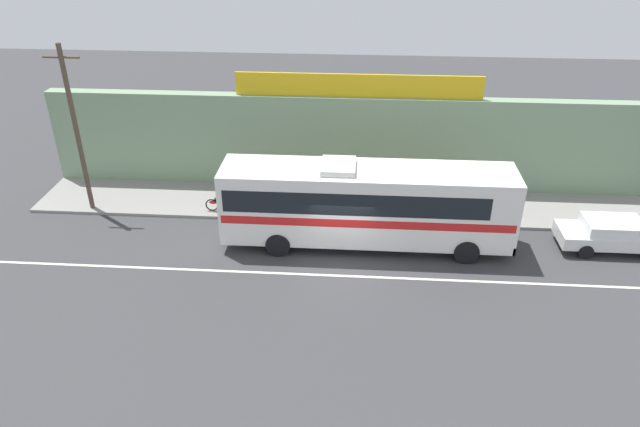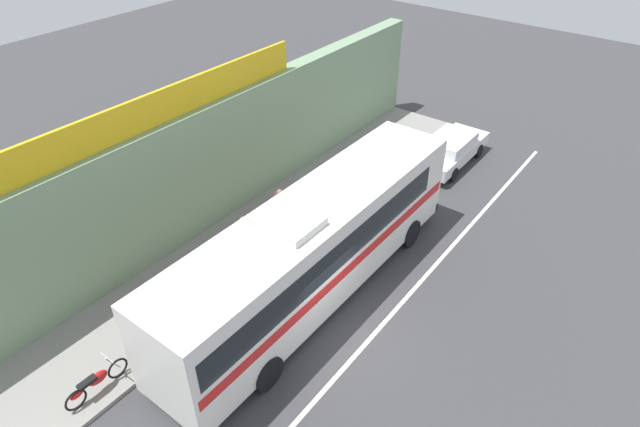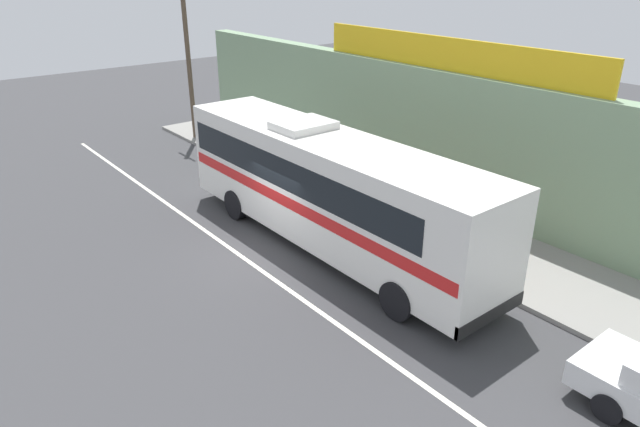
{
  "view_description": "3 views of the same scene",
  "coord_description": "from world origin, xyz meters",
  "px_view_note": "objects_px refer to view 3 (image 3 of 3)",
  "views": [
    {
      "loc": [
        0.59,
        -20.26,
        13.61
      ],
      "look_at": [
        -0.94,
        1.24,
        1.69
      ],
      "focal_mm": 33.15,
      "sensor_mm": 36.0,
      "label": 1
    },
    {
      "loc": [
        -9.14,
        -6.21,
        12.46
      ],
      "look_at": [
        2.5,
        2.67,
        1.97
      ],
      "focal_mm": 30.03,
      "sensor_mm": 36.0,
      "label": 2
    },
    {
      "loc": [
        13.37,
        -8.53,
        8.34
      ],
      "look_at": [
        1.1,
        1.3,
        1.28
      ],
      "focal_mm": 32.03,
      "sensor_mm": 36.0,
      "label": 3
    }
  ],
  "objects_px": {
    "intercity_bus": "(327,184)",
    "pedestrian_near_shop": "(447,209)",
    "pedestrian_by_curb": "(398,191)",
    "utility_pole": "(188,54)",
    "motorcycle_red": "(268,161)",
    "motorcycle_green": "(306,176)"
  },
  "relations": [
    {
      "from": "motorcycle_red",
      "to": "pedestrian_by_curb",
      "type": "distance_m",
      "value": 6.7
    },
    {
      "from": "utility_pole",
      "to": "intercity_bus",
      "type": "bearing_deg",
      "value": -9.44
    },
    {
      "from": "motorcycle_green",
      "to": "pedestrian_near_shop",
      "type": "height_order",
      "value": "pedestrian_near_shop"
    },
    {
      "from": "intercity_bus",
      "to": "pedestrian_near_shop",
      "type": "height_order",
      "value": "intercity_bus"
    },
    {
      "from": "motorcycle_green",
      "to": "pedestrian_by_curb",
      "type": "height_order",
      "value": "pedestrian_by_curb"
    },
    {
      "from": "utility_pole",
      "to": "motorcycle_red",
      "type": "distance_m",
      "value": 7.38
    },
    {
      "from": "motorcycle_red",
      "to": "pedestrian_near_shop",
      "type": "relative_size",
      "value": 1.16
    },
    {
      "from": "pedestrian_near_shop",
      "to": "motorcycle_red",
      "type": "bearing_deg",
      "value": -173.57
    },
    {
      "from": "pedestrian_near_shop",
      "to": "pedestrian_by_curb",
      "type": "xyz_separation_m",
      "value": [
        -2.04,
        -0.12,
        -0.01
      ]
    },
    {
      "from": "utility_pole",
      "to": "motorcycle_green",
      "type": "relative_size",
      "value": 4.07
    },
    {
      "from": "utility_pole",
      "to": "pedestrian_by_curb",
      "type": "bearing_deg",
      "value": 4.06
    },
    {
      "from": "pedestrian_near_shop",
      "to": "motorcycle_green",
      "type": "bearing_deg",
      "value": -172.63
    },
    {
      "from": "utility_pole",
      "to": "pedestrian_by_curb",
      "type": "xyz_separation_m",
      "value": [
        13.07,
        0.93,
        -3.09
      ]
    },
    {
      "from": "motorcycle_green",
      "to": "pedestrian_by_curb",
      "type": "xyz_separation_m",
      "value": [
        4.24,
        0.7,
        0.52
      ]
    },
    {
      "from": "intercity_bus",
      "to": "utility_pole",
      "type": "bearing_deg",
      "value": 170.56
    },
    {
      "from": "intercity_bus",
      "to": "pedestrian_near_shop",
      "type": "bearing_deg",
      "value": 56.88
    },
    {
      "from": "intercity_bus",
      "to": "pedestrian_by_curb",
      "type": "height_order",
      "value": "intercity_bus"
    },
    {
      "from": "motorcycle_green",
      "to": "pedestrian_by_curb",
      "type": "relative_size",
      "value": 1.18
    },
    {
      "from": "utility_pole",
      "to": "motorcycle_red",
      "type": "height_order",
      "value": "utility_pole"
    },
    {
      "from": "pedestrian_by_curb",
      "to": "utility_pole",
      "type": "bearing_deg",
      "value": -175.94
    },
    {
      "from": "motorcycle_green",
      "to": "pedestrian_near_shop",
      "type": "distance_m",
      "value": 6.36
    },
    {
      "from": "utility_pole",
      "to": "motorcycle_red",
      "type": "bearing_deg",
      "value": 0.59
    }
  ]
}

